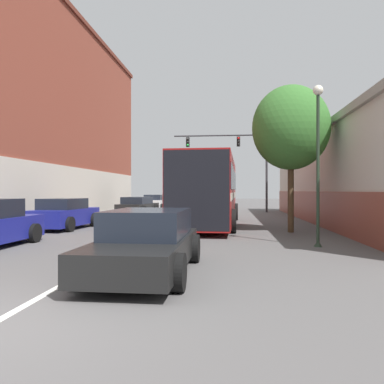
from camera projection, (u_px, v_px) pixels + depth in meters
The scene contains 11 objects.
lane_center_line at pixel (172, 223), 20.00m from camera, with size 0.14×42.48×0.01m.
building_left_brick at pixel (36, 117), 24.60m from camera, with size 6.67×24.19×12.98m.
building_right_storefront at pixel (383, 176), 20.70m from camera, with size 8.45×25.34×4.89m.
bus at pixel (209, 189), 18.99m from camera, with size 3.05×11.17×3.30m.
hatchback_foreground at pixel (146, 243), 7.96m from camera, with size 2.04×4.39×1.33m.
parked_car_left_near at pixel (138, 206), 28.53m from camera, with size 2.57×4.69×1.28m.
parked_car_left_mid at pixel (65, 214), 17.16m from camera, with size 2.10×4.06×1.40m.
parked_car_left_far at pixel (155, 202), 34.86m from camera, with size 2.03×4.28×1.39m.
traffic_signal_gantry at pixel (239, 154), 30.76m from camera, with size 7.73×0.36×6.63m.
street_lamp at pixel (318, 154), 11.65m from camera, with size 0.31×0.31×5.04m.
street_tree_near at pixel (291, 128), 15.73m from camera, with size 3.23×2.91×6.19m.
Camera 1 is at (3.11, -4.54, 1.74)m, focal length 35.00 mm.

